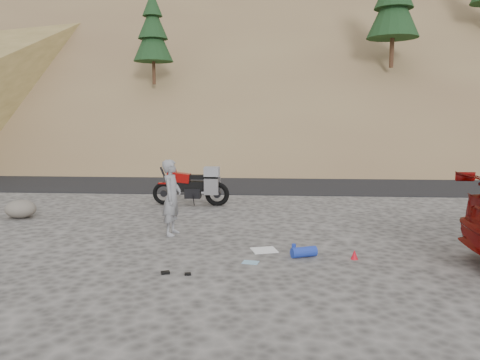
# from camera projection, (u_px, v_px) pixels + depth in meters

# --- Properties ---
(ground) EXTENTS (140.00, 140.00, 0.00)m
(ground) POSITION_uv_depth(u_px,v_px,m) (181.00, 238.00, 10.15)
(ground) COLOR #403E3B
(ground) RESTS_ON ground
(road) EXTENTS (120.00, 7.00, 0.05)m
(road) POSITION_uv_depth(u_px,v_px,m) (223.00, 180.00, 19.04)
(road) COLOR black
(road) RESTS_ON ground
(hillside) EXTENTS (120.00, 73.00, 46.72)m
(hillside) POSITION_uv_depth(u_px,v_px,m) (253.00, 34.00, 49.03)
(hillside) COLOR brown
(hillside) RESTS_ON ground
(motorcycle) EXTENTS (2.29, 0.67, 1.36)m
(motorcycle) POSITION_uv_depth(u_px,v_px,m) (194.00, 186.00, 13.73)
(motorcycle) COLOR black
(motorcycle) RESTS_ON ground
(man) EXTENTS (0.47, 0.65, 1.68)m
(man) POSITION_uv_depth(u_px,v_px,m) (173.00, 234.00, 10.42)
(man) COLOR gray
(man) RESTS_ON ground
(small_rock) EXTENTS (0.89, 0.82, 0.47)m
(small_rock) POSITION_uv_depth(u_px,v_px,m) (21.00, 209.00, 12.07)
(small_rock) COLOR #57514A
(small_rock) RESTS_ON ground
(gear_white_cloth) EXTENTS (0.57, 0.54, 0.02)m
(gear_white_cloth) POSITION_uv_depth(u_px,v_px,m) (264.00, 250.00, 9.18)
(gear_white_cloth) COLOR white
(gear_white_cloth) RESTS_ON ground
(gear_blue_mat) EXTENTS (0.52, 0.36, 0.19)m
(gear_blue_mat) POSITION_uv_depth(u_px,v_px,m) (304.00, 252.00, 8.75)
(gear_blue_mat) COLOR #1C35AA
(gear_blue_mat) RESTS_ON ground
(gear_bottle) EXTENTS (0.08, 0.08, 0.22)m
(gear_bottle) POSITION_uv_depth(u_px,v_px,m) (294.00, 249.00, 8.88)
(gear_bottle) COLOR #1C35AA
(gear_bottle) RESTS_ON ground
(gear_funnel) EXTENTS (0.17, 0.17, 0.17)m
(gear_funnel) POSITION_uv_depth(u_px,v_px,m) (354.00, 255.00, 8.62)
(gear_funnel) COLOR red
(gear_funnel) RESTS_ON ground
(gear_glove_a) EXTENTS (0.17, 0.15, 0.04)m
(gear_glove_a) POSITION_uv_depth(u_px,v_px,m) (165.00, 273.00, 7.83)
(gear_glove_a) COLOR black
(gear_glove_a) RESTS_ON ground
(gear_glove_b) EXTENTS (0.12, 0.10, 0.03)m
(gear_glove_b) POSITION_uv_depth(u_px,v_px,m) (188.00, 274.00, 7.77)
(gear_glove_b) COLOR black
(gear_glove_b) RESTS_ON ground
(gear_blue_cloth) EXTENTS (0.32, 0.26, 0.01)m
(gear_blue_cloth) POSITION_uv_depth(u_px,v_px,m) (251.00, 262.00, 8.43)
(gear_blue_cloth) COLOR #81ACC7
(gear_blue_cloth) RESTS_ON ground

